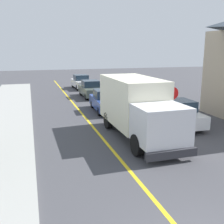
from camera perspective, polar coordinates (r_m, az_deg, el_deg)
The scene contains 7 objects.
centre_line_yellow at distance 15.19m, azimuth -2.51°, elevation -5.01°, with size 0.16×56.00×0.01m, color gold.
box_truck at distance 14.67m, azimuth 5.31°, elevation 1.41°, with size 2.47×7.20×3.20m.
parked_car_near at distance 20.97m, azimuth -1.40°, elevation 2.34°, with size 1.98×4.47×1.67m.
parked_car_mid at distance 27.20m, azimuth -4.52°, elevation 4.84°, with size 1.80×4.40×1.67m.
parked_car_far at distance 33.26m, azimuth -6.55°, elevation 6.33°, with size 1.92×4.45×1.67m.
parked_van_across at distance 17.42m, azimuth 13.77°, elevation -0.30°, with size 1.98×4.47×1.67m.
stop_sign at distance 15.99m, azimuth 12.65°, elevation 2.46°, with size 0.80×0.10×2.65m.
Camera 1 is at (-3.59, -3.97, 4.77)m, focal length 43.05 mm.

